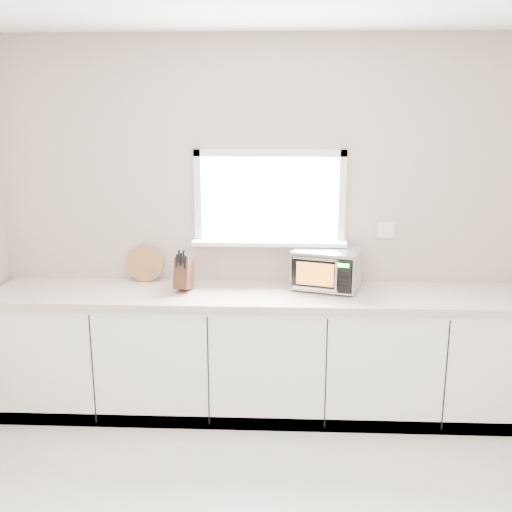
{
  "coord_description": "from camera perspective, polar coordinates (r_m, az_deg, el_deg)",
  "views": [
    {
      "loc": [
        0.09,
        -2.35,
        2.18
      ],
      "look_at": [
        -0.08,
        1.55,
        1.22
      ],
      "focal_mm": 42.0,
      "sensor_mm": 36.0,
      "label": 1
    }
  ],
  "objects": [
    {
      "name": "back_wall",
      "position": [
        4.43,
        1.31,
        3.18
      ],
      "size": [
        4.0,
        0.17,
        2.7
      ],
      "color": "#B3A08E",
      "rests_on": "ground"
    },
    {
      "name": "cabinets",
      "position": [
        4.41,
        1.15,
        -9.41
      ],
      "size": [
        3.92,
        0.6,
        0.88
      ],
      "primitive_type": "cube",
      "color": "white",
      "rests_on": "ground"
    },
    {
      "name": "countertop",
      "position": [
        4.24,
        1.18,
        -3.75
      ],
      "size": [
        3.92,
        0.64,
        0.04
      ],
      "primitive_type": "cube",
      "color": "beige",
      "rests_on": "cabinets"
    },
    {
      "name": "microwave",
      "position": [
        4.32,
        6.79,
        -1.15
      ],
      "size": [
        0.53,
        0.47,
        0.29
      ],
      "rotation": [
        0.0,
        0.0,
        -0.3
      ],
      "color": "black",
      "rests_on": "countertop"
    },
    {
      "name": "knife_block",
      "position": [
        4.27,
        -6.9,
        -1.6
      ],
      "size": [
        0.13,
        0.23,
        0.31
      ],
      "rotation": [
        0.0,
        0.0,
        -0.15
      ],
      "color": "#432317",
      "rests_on": "countertop"
    },
    {
      "name": "cutting_board",
      "position": [
        4.55,
        -10.52,
        -0.71
      ],
      "size": [
        0.27,
        0.07,
        0.27
      ],
      "primitive_type": "cylinder",
      "rotation": [
        1.4,
        0.0,
        0.0
      ],
      "color": "#A16F3E",
      "rests_on": "countertop"
    },
    {
      "name": "coffee_grinder",
      "position": [
        4.4,
        7.13,
        -1.37
      ],
      "size": [
        0.16,
        0.16,
        0.23
      ],
      "rotation": [
        0.0,
        0.0,
        0.19
      ],
      "color": "silver",
      "rests_on": "countertop"
    }
  ]
}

